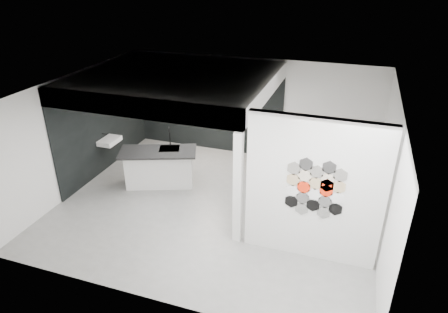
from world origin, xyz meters
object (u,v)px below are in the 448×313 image
Objects in this scene: utensil_cup at (182,102)px; kettle at (235,108)px; kitchen_island at (159,167)px; bottle_dark at (197,103)px; partition_panel at (314,191)px; wall_basin at (110,141)px; glass_vase at (256,110)px; glass_bowl at (256,111)px; stockpot at (180,101)px.

kettle is at bearing 0.00° from utensil_cup.
kitchen_island reaches higher than bottle_dark.
partition_panel is at bearing -41.61° from kitchen_island.
wall_basin is 3.59× the size of kettle.
kettle and glass_vase have the same top height.
kitchen_island is at bearing -80.03° from utensil_cup.
kitchen_island is (1.58, -0.31, -0.35)m from wall_basin.
utensil_cup is at bearing 138.04° from partition_panel.
wall_basin is at bearing -148.65° from glass_vase.
glass_bowl is 0.02m from glass_vase.
wall_basin is (-5.46, 1.80, -0.55)m from partition_panel.
stockpot is 1.47× the size of bottle_dark.
partition_panel is 18.22× the size of bottle_dark.
wall_basin is 0.30× the size of kitchen_island.
stockpot is (1.11, 2.07, 0.56)m from wall_basin.
bottle_dark is at bearing 51.43° from wall_basin.
utensil_cup reaches higher than glass_bowl.
kettle is at bearing 36.54° from wall_basin.
stockpot is 2.01× the size of utensil_cup.
wall_basin is 3.51m from kettle.
utensil_cup is (-2.22, 0.00, -0.01)m from glass_vase.
wall_basin is at bearing 148.41° from kitchen_island.
glass_bowl is at bearing 10.88° from kettle.
kitchen_island is at bearing 158.97° from partition_panel.
stockpot is at bearing 180.00° from bottle_dark.
bottle_dark reaches higher than wall_basin.
wall_basin is at bearing -148.65° from glass_bowl.
kettle is at bearing 0.00° from bottle_dark.
utensil_cup is (-2.22, 0.00, 0.01)m from glass_bowl.
wall_basin is 2.65× the size of stockpot.
utensil_cup is at bearing -169.12° from kettle.
kitchen_island is 8.86× the size of stockpot.
stockpot is 2.28m from glass_vase.
stockpot is 2.28m from glass_bowl.
bottle_dark is (-1.74, 0.00, 0.01)m from glass_vase.
partition_panel is 4.25m from kitchen_island.
glass_bowl is at bearing 0.00° from utensil_cup.
partition_panel is at bearing -44.40° from kettle.
glass_vase reaches higher than glass_bowl.
kitchen_island is 2.56m from utensil_cup.
glass_bowl is (2.28, 0.00, -0.04)m from stockpot.
kettle is 1.62m from utensil_cup.
bottle_dark reaches higher than glass_bowl.
glass_vase is at bearing 0.00° from utensil_cup.
glass_bowl is at bearing 0.00° from stockpot.
glass_bowl is at bearing 0.00° from bottle_dark.
stockpot reaches higher than wall_basin.
bottle_dark is at bearing 180.00° from glass_vase.
kettle reaches higher than utensil_cup.
kettle is 0.60m from glass_bowl.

